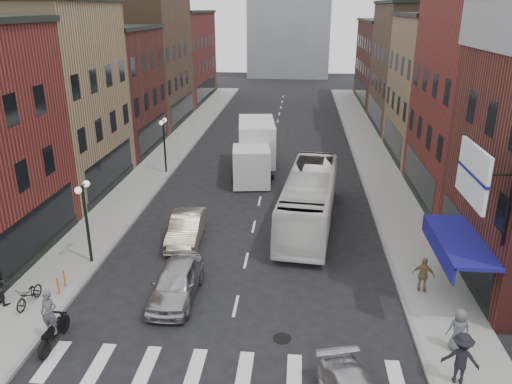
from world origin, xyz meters
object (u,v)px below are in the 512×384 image
(streetlamp_near, at_px, (85,208))
(bike_rack, at_px, (61,282))
(billboard_sign, at_px, (475,176))
(transit_bus, at_px, (309,199))
(motorcycle_rider, at_px, (51,320))
(ped_left_solo, at_px, (0,286))
(streetlamp_far, at_px, (164,136))
(ped_right_b, at_px, (424,275))
(box_truck, at_px, (255,150))
(ped_right_c, at_px, (459,330))
(sedan_left_near, at_px, (176,282))
(ped_right_a, at_px, (461,358))
(parked_bicycle, at_px, (29,295))
(sedan_left_far, at_px, (186,228))

(streetlamp_near, distance_m, bike_rack, 3.59)
(billboard_sign, relative_size, transit_bus, 0.34)
(bike_rack, height_order, motorcycle_rider, motorcycle_rider)
(streetlamp_near, bearing_deg, ped_left_solo, -119.74)
(streetlamp_far, distance_m, ped_right_b, 21.77)
(ped_left_solo, distance_m, ped_right_b, 17.66)
(box_truck, bearing_deg, transit_bus, -73.28)
(bike_rack, xyz_separation_m, ped_right_c, (15.84, -2.54, 0.42))
(sedan_left_near, distance_m, ped_left_solo, 7.13)
(sedan_left_near, bearing_deg, bike_rack, -178.52)
(motorcycle_rider, distance_m, sedan_left_near, 5.13)
(box_truck, relative_size, ped_right_a, 4.78)
(bike_rack, height_order, sedan_left_near, sedan_left_near)
(ped_right_b, distance_m, ped_right_c, 3.88)
(transit_bus, xyz_separation_m, ped_right_a, (4.75, -12.69, -0.46))
(billboard_sign, distance_m, ped_right_c, 5.46)
(streetlamp_far, distance_m, motorcycle_rider, 20.23)
(billboard_sign, distance_m, streetlamp_far, 23.92)
(streetlamp_near, distance_m, ped_right_c, 16.61)
(streetlamp_far, height_order, motorcycle_rider, streetlamp_far)
(billboard_sign, xyz_separation_m, bike_rack, (-16.19, 0.80, -5.58))
(ped_right_b, bearing_deg, billboard_sign, 127.25)
(bike_rack, relative_size, ped_right_b, 0.51)
(parked_bicycle, bearing_deg, bike_rack, 58.83)
(box_truck, relative_size, transit_bus, 0.80)
(streetlamp_near, xyz_separation_m, box_truck, (6.60, 14.70, -1.09))
(box_truck, xyz_separation_m, transit_bus, (3.88, -8.95, -0.31))
(sedan_left_far, relative_size, ped_left_solo, 2.86)
(sedan_left_near, bearing_deg, ped_left_solo, -169.58)
(streetlamp_near, xyz_separation_m, transit_bus, (10.48, 5.75, -1.39))
(ped_left_solo, bearing_deg, sedan_left_far, -108.77)
(transit_bus, bearing_deg, sedan_left_far, -149.90)
(parked_bicycle, xyz_separation_m, ped_right_a, (16.25, -3.08, 0.46))
(streetlamp_near, xyz_separation_m, ped_left_solo, (-2.20, -3.85, -1.98))
(ped_left_solo, xyz_separation_m, ped_right_c, (17.84, -1.39, 0.04))
(streetlamp_near, height_order, ped_right_b, streetlamp_near)
(motorcycle_rider, relative_size, ped_left_solo, 1.45)
(streetlamp_far, relative_size, transit_bus, 0.38)
(transit_bus, relative_size, ped_left_solo, 6.98)
(transit_bus, bearing_deg, bike_rack, -135.48)
(transit_bus, height_order, sedan_left_far, transit_bus)
(streetlamp_near, relative_size, sedan_left_far, 0.92)
(ped_right_c, bearing_deg, streetlamp_far, -53.52)
(billboard_sign, height_order, parked_bicycle, billboard_sign)
(motorcycle_rider, xyz_separation_m, ped_right_a, (14.13, -0.81, 0.00))
(streetlamp_near, xyz_separation_m, bike_rack, (-0.20, -2.70, -2.36))
(box_truck, distance_m, ped_right_b, 18.29)
(motorcycle_rider, bearing_deg, streetlamp_near, 102.82)
(ped_left_solo, height_order, ped_right_a, ped_right_a)
(sedan_left_near, relative_size, parked_bicycle, 2.60)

